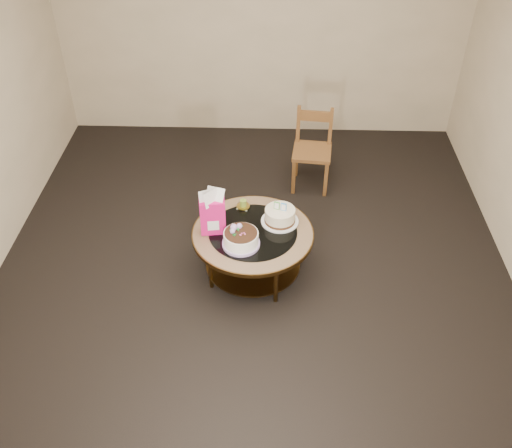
{
  "coord_description": "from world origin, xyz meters",
  "views": [
    {
      "loc": [
        0.14,
        -3.62,
        3.51
      ],
      "look_at": [
        0.03,
        0.02,
        0.52
      ],
      "focal_mm": 40.0,
      "sensor_mm": 36.0,
      "label": 1
    }
  ],
  "objects_px": {
    "gift_bag": "(212,212)",
    "dining_chair": "(312,149)",
    "coffee_table": "(253,239)",
    "cream_cake": "(280,216)",
    "decorated_cake": "(241,239)"
  },
  "relations": [
    {
      "from": "decorated_cake",
      "to": "dining_chair",
      "type": "bearing_deg",
      "value": 67.15
    },
    {
      "from": "cream_cake",
      "to": "gift_bag",
      "type": "xyz_separation_m",
      "value": [
        -0.55,
        -0.14,
        0.14
      ]
    },
    {
      "from": "cream_cake",
      "to": "gift_bag",
      "type": "relative_size",
      "value": 0.78
    },
    {
      "from": "coffee_table",
      "to": "gift_bag",
      "type": "relative_size",
      "value": 2.49
    },
    {
      "from": "gift_bag",
      "to": "dining_chair",
      "type": "height_order",
      "value": "gift_bag"
    },
    {
      "from": "cream_cake",
      "to": "coffee_table",
      "type": "bearing_deg",
      "value": -132.08
    },
    {
      "from": "coffee_table",
      "to": "gift_bag",
      "type": "height_order",
      "value": "gift_bag"
    },
    {
      "from": "coffee_table",
      "to": "cream_cake",
      "type": "bearing_deg",
      "value": 31.15
    },
    {
      "from": "cream_cake",
      "to": "dining_chair",
      "type": "xyz_separation_m",
      "value": [
        0.33,
        1.23,
        -0.1
      ]
    },
    {
      "from": "coffee_table",
      "to": "dining_chair",
      "type": "bearing_deg",
      "value": 67.81
    },
    {
      "from": "coffee_table",
      "to": "cream_cake",
      "type": "relative_size",
      "value": 3.2
    },
    {
      "from": "cream_cake",
      "to": "gift_bag",
      "type": "height_order",
      "value": "gift_bag"
    },
    {
      "from": "coffee_table",
      "to": "gift_bag",
      "type": "distance_m",
      "value": 0.43
    },
    {
      "from": "gift_bag",
      "to": "coffee_table",
      "type": "bearing_deg",
      "value": -6.94
    },
    {
      "from": "decorated_cake",
      "to": "coffee_table",
      "type": "bearing_deg",
      "value": 62.1
    }
  ]
}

